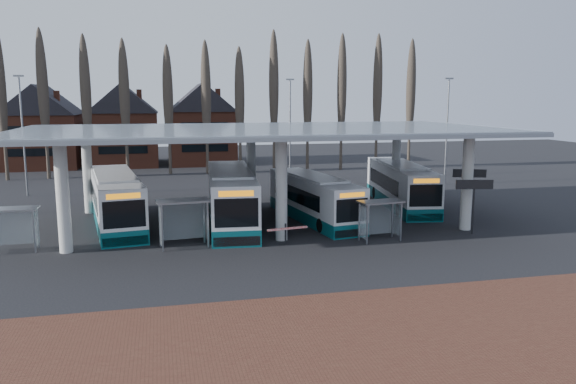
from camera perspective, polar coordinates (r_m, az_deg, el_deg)
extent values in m
plane|color=black|center=(30.98, 0.32, -6.01)|extent=(140.00, 140.00, 0.00)
cube|color=brown|center=(20.15, 8.42, -14.86)|extent=(70.00, 10.00, 0.03)
cylinder|color=silver|center=(32.41, -21.90, -0.57)|extent=(0.70, 0.70, 6.00)
cylinder|color=silver|center=(43.19, -19.69, 1.93)|extent=(0.70, 0.70, 6.00)
cylinder|color=silver|center=(32.71, -0.68, 0.21)|extent=(0.70, 0.70, 6.00)
cylinder|color=silver|center=(43.42, -3.76, 2.51)|extent=(0.70, 0.70, 6.00)
cylinder|color=silver|center=(37.12, 17.74, 0.87)|extent=(0.70, 0.70, 6.00)
cylinder|color=silver|center=(46.83, 10.91, 2.87)|extent=(0.70, 0.70, 6.00)
cube|color=gray|center=(37.73, -2.47, 6.42)|extent=(32.00, 16.00, 0.12)
cube|color=silver|center=(37.73, -2.47, 6.52)|extent=(31.50, 15.50, 0.04)
cone|color=#473D33|center=(63.88, -26.90, 7.58)|extent=(0.36, 0.36, 14.50)
ellipsoid|color=#473D33|center=(63.88, -27.01, 9.14)|extent=(1.10, 1.10, 11.02)
cone|color=#473D33|center=(63.05, -23.34, 7.82)|extent=(0.36, 0.36, 14.50)
ellipsoid|color=#473D33|center=(63.05, -23.44, 9.40)|extent=(1.10, 1.10, 11.02)
cone|color=#473D33|center=(62.47, -19.70, 8.03)|extent=(0.36, 0.36, 14.50)
ellipsoid|color=#473D33|center=(62.46, -19.79, 9.63)|extent=(1.10, 1.10, 11.02)
cone|color=#473D33|center=(62.14, -16.00, 8.21)|extent=(0.36, 0.36, 14.50)
ellipsoid|color=#473D33|center=(62.13, -16.07, 9.82)|extent=(1.10, 1.10, 11.02)
cone|color=#473D33|center=(62.06, -12.27, 8.36)|extent=(0.36, 0.36, 14.50)
ellipsoid|color=#473D33|center=(62.06, -12.33, 9.97)|extent=(1.10, 1.10, 11.02)
cone|color=#473D33|center=(62.24, -8.55, 8.47)|extent=(0.36, 0.36, 14.50)
ellipsoid|color=#473D33|center=(62.24, -8.59, 10.08)|extent=(1.10, 1.10, 11.02)
cone|color=#473D33|center=(62.68, -4.86, 8.55)|extent=(0.36, 0.36, 14.50)
ellipsoid|color=#473D33|center=(62.68, -4.88, 10.14)|extent=(1.10, 1.10, 11.02)
cone|color=#473D33|center=(63.37, -1.24, 8.59)|extent=(0.36, 0.36, 14.50)
ellipsoid|color=#473D33|center=(63.36, -1.24, 10.17)|extent=(1.10, 1.10, 11.02)
cone|color=#473D33|center=(64.30, 2.29, 8.60)|extent=(0.36, 0.36, 14.50)
ellipsoid|color=#473D33|center=(64.29, 2.30, 10.15)|extent=(1.10, 1.10, 11.02)
cone|color=#473D33|center=(65.46, 5.71, 8.58)|extent=(0.36, 0.36, 14.50)
ellipsoid|color=#473D33|center=(65.46, 5.74, 10.10)|extent=(1.10, 1.10, 11.02)
cone|color=#473D33|center=(66.84, 9.00, 8.53)|extent=(0.36, 0.36, 14.50)
ellipsoid|color=#473D33|center=(66.84, 9.04, 10.02)|extent=(1.10, 1.10, 11.02)
cone|color=#473D33|center=(68.43, 12.15, 8.46)|extent=(0.36, 0.36, 14.50)
ellipsoid|color=#473D33|center=(68.42, 12.20, 9.91)|extent=(1.10, 1.10, 11.02)
cube|color=brown|center=(74.47, -23.55, 5.06)|extent=(8.00, 10.00, 7.00)
pyramid|color=black|center=(74.35, -23.92, 10.44)|extent=(8.30, 10.30, 3.50)
cube|color=brown|center=(73.32, -16.21, 5.42)|extent=(8.00, 10.00, 7.00)
pyramid|color=black|center=(73.20, -16.47, 10.89)|extent=(8.30, 10.30, 3.50)
cube|color=brown|center=(73.40, -8.76, 5.69)|extent=(8.00, 10.00, 7.00)
pyramid|color=black|center=(73.27, -8.90, 11.16)|extent=(8.30, 10.30, 3.50)
cylinder|color=slate|center=(52.36, -25.30, 5.02)|extent=(0.16, 0.16, 10.00)
cube|color=slate|center=(52.28, -25.70, 10.59)|extent=(0.80, 0.15, 0.15)
cylinder|color=slate|center=(56.62, 0.21, 6.20)|extent=(0.16, 0.16, 10.00)
cube|color=slate|center=(56.55, 0.22, 11.37)|extent=(0.80, 0.15, 0.15)
cylinder|color=slate|center=(56.01, 15.83, 5.81)|extent=(0.16, 0.16, 10.00)
cube|color=slate|center=(55.94, 16.07, 11.02)|extent=(0.80, 0.15, 0.15)
cube|color=white|center=(38.59, -17.11, -0.50)|extent=(4.38, 12.61, 2.88)
cube|color=#0B5157|center=(38.85, -17.01, -2.52)|extent=(4.40, 12.63, 0.93)
cube|color=white|center=(38.37, -17.21, 1.69)|extent=(3.41, 7.68, 0.19)
cube|color=black|center=(39.08, -17.17, -0.23)|extent=(3.92, 9.19, 1.13)
cube|color=black|center=(32.54, -16.30, -2.19)|extent=(2.30, 0.39, 1.54)
cube|color=black|center=(44.65, -17.71, 0.92)|extent=(2.22, 0.38, 1.24)
cube|color=orange|center=(32.35, -16.38, -0.40)|extent=(1.83, 0.32, 0.31)
cube|color=black|center=(32.89, -16.17, -4.82)|extent=(2.48, 0.44, 0.51)
cylinder|color=black|center=(34.96, -18.46, -3.87)|extent=(0.43, 1.02, 0.99)
cylinder|color=black|center=(35.13, -14.58, -3.61)|extent=(0.43, 1.02, 0.99)
cylinder|color=black|center=(42.32, -18.99, -1.62)|extent=(0.43, 1.02, 0.99)
cylinder|color=black|center=(42.46, -15.78, -1.42)|extent=(0.43, 1.02, 0.99)
cube|color=white|center=(37.62, -5.84, -0.22)|extent=(3.75, 13.21, 3.04)
cube|color=#0B5157|center=(37.89, -5.80, -2.41)|extent=(3.78, 13.23, 0.98)
cube|color=white|center=(37.39, -5.88, 2.16)|extent=(3.08, 7.99, 0.20)
cube|color=black|center=(38.14, -5.88, 0.08)|extent=(3.52, 9.57, 1.20)
cube|color=black|center=(31.23, -5.26, -2.12)|extent=(2.44, 0.25, 1.63)
cube|color=black|center=(44.02, -6.25, 1.34)|extent=(2.35, 0.24, 1.30)
cube|color=orange|center=(31.03, -5.29, -0.16)|extent=(1.94, 0.20, 0.33)
cube|color=black|center=(31.61, -5.22, -5.01)|extent=(2.63, 0.29, 0.54)
cylinder|color=black|center=(33.82, -7.58, -3.84)|extent=(0.38, 1.06, 1.04)
cylinder|color=black|center=(33.95, -3.34, -3.73)|extent=(0.38, 1.06, 1.04)
cylinder|color=black|center=(41.58, -7.79, -1.33)|extent=(0.38, 1.06, 1.04)
cylinder|color=black|center=(41.68, -4.34, -1.24)|extent=(0.38, 1.06, 1.04)
cube|color=white|center=(38.42, 2.65, -0.41)|extent=(3.98, 11.36, 2.60)
cube|color=#0B5157|center=(38.65, 2.63, -2.24)|extent=(4.00, 11.38, 0.83)
cube|color=white|center=(38.21, 2.66, 1.58)|extent=(3.09, 6.92, 0.17)
cube|color=black|center=(38.82, 2.37, -0.16)|extent=(3.56, 8.28, 1.02)
cube|color=black|center=(33.51, 6.51, -1.86)|extent=(2.07, 0.36, 1.39)
cube|color=black|center=(43.46, -0.33, 0.89)|extent=(2.00, 0.35, 1.11)
cube|color=orange|center=(33.34, 6.54, -0.30)|extent=(1.64, 0.29, 0.28)
cube|color=black|center=(33.82, 6.46, -4.17)|extent=(2.23, 0.40, 0.46)
cylinder|color=black|center=(35.08, 3.38, -3.42)|extent=(0.39, 0.92, 0.89)
cylinder|color=black|center=(36.01, 6.48, -3.12)|extent=(0.39, 0.92, 0.89)
cylinder|color=black|center=(41.19, -0.57, -1.45)|extent=(0.39, 0.92, 0.89)
cylinder|color=black|center=(41.98, 2.17, -1.25)|extent=(0.39, 0.92, 0.89)
cube|color=white|center=(44.28, 11.39, 0.91)|extent=(4.22, 12.21, 2.79)
cube|color=#0B5157|center=(44.50, 11.34, -0.81)|extent=(4.24, 12.23, 0.90)
cube|color=white|center=(44.09, 11.46, 2.76)|extent=(3.29, 7.44, 0.18)
cube|color=black|center=(44.74, 11.22, 1.13)|extent=(3.78, 8.90, 1.10)
cube|color=black|center=(38.66, 13.83, -0.35)|extent=(2.22, 0.38, 1.50)
cube|color=black|center=(49.97, 9.52, 2.05)|extent=(2.15, 0.37, 1.20)
cube|color=orange|center=(38.50, 13.89, 1.11)|extent=(1.77, 0.30, 0.30)
cube|color=black|center=(38.94, 13.74, -2.52)|extent=(2.40, 0.42, 0.50)
cylinder|color=black|center=(40.60, 11.24, -1.75)|extent=(0.41, 0.99, 0.96)
cylinder|color=black|center=(41.29, 14.32, -1.68)|extent=(0.41, 0.99, 0.96)
cylinder|color=black|center=(47.53, 8.85, -0.04)|extent=(0.41, 0.99, 0.96)
cylinder|color=black|center=(48.12, 11.52, -0.01)|extent=(0.41, 0.99, 0.96)
cube|color=gray|center=(33.30, -24.38, -3.70)|extent=(0.08, 0.08, 2.33)
cube|color=gray|center=(34.29, -24.07, -3.32)|extent=(0.08, 0.08, 2.33)
cube|color=gray|center=(33.79, -26.23, -1.55)|extent=(2.63, 1.34, 0.09)
cube|color=silver|center=(34.55, -25.89, -3.28)|extent=(2.24, 0.07, 1.86)
cube|color=silver|center=(33.78, -24.15, -3.43)|extent=(0.05, 1.03, 1.86)
cube|color=gray|center=(31.29, -12.65, -3.63)|extent=(0.09, 0.09, 2.60)
cube|color=gray|center=(31.65, -8.15, -3.34)|extent=(0.09, 0.09, 2.60)
cube|color=gray|center=(32.40, -12.88, -3.18)|extent=(0.09, 0.09, 2.60)
cube|color=gray|center=(32.75, -8.53, -2.91)|extent=(0.09, 0.09, 2.60)
cube|color=gray|center=(31.73, -10.62, -0.88)|extent=(3.05, 1.76, 0.10)
cube|color=silver|center=(32.59, -10.71, -2.94)|extent=(2.49, 0.31, 2.08)
cube|color=silver|center=(31.83, -12.87, -3.32)|extent=(0.16, 1.14, 2.08)
cube|color=silver|center=(32.19, -8.26, -3.03)|extent=(0.16, 1.14, 2.08)
cube|color=gray|center=(32.37, 8.05, -3.32)|extent=(0.08, 0.08, 2.29)
cube|color=gray|center=(33.43, 11.41, -3.01)|extent=(0.08, 0.08, 2.29)
cube|color=gray|center=(33.25, 7.25, -2.96)|extent=(0.08, 0.08, 2.29)
cube|color=gray|center=(34.28, 10.55, -2.67)|extent=(0.08, 0.08, 2.29)
cube|color=gray|center=(33.08, 9.39, -0.97)|extent=(2.70, 1.57, 0.09)
cube|color=silver|center=(33.78, 8.89, -2.73)|extent=(2.19, 0.29, 1.84)
cube|color=silver|center=(32.78, 7.57, -3.07)|extent=(0.15, 1.01, 1.84)
cube|color=silver|center=(33.87, 11.04, -2.76)|extent=(0.15, 1.01, 1.84)
cylinder|color=black|center=(36.24, 18.30, -1.53)|extent=(0.10, 0.10, 3.30)
cube|color=black|center=(36.00, 18.42, 0.73)|extent=(2.25, 0.59, 0.57)
cylinder|color=black|center=(41.37, 17.85, -0.17)|extent=(0.10, 0.10, 3.31)
cube|color=black|center=(41.17, 17.96, 1.82)|extent=(2.20, 0.85, 0.57)
cube|color=black|center=(32.29, -0.25, -4.27)|extent=(0.09, 0.09, 1.20)
cube|color=red|center=(31.67, -0.04, -3.73)|extent=(2.38, 0.50, 0.11)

